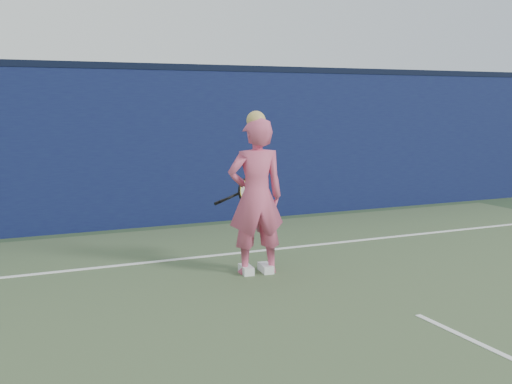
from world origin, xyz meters
name	(u,v)px	position (x,y,z in m)	size (l,w,h in m)	color
ground	(498,354)	(0.00, 0.00, 0.00)	(80.00, 80.00, 0.00)	#2F4027
backstop_wall	(211,147)	(0.00, 6.50, 1.25)	(24.00, 0.40, 2.50)	#0E123E
wall_cap	(210,68)	(0.00, 6.50, 2.55)	(24.00, 0.42, 0.10)	black
player	(256,196)	(-0.75, 3.02, 0.91)	(0.71, 0.51, 1.90)	#D15174
racket	(245,192)	(-0.68, 3.50, 0.90)	(0.62, 0.20, 0.33)	black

